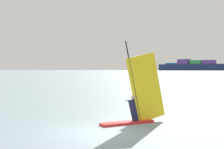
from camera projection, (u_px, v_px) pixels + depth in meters
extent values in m
plane|color=gray|center=(97.00, 133.00, 12.28)|extent=(4000.00, 4000.00, 0.00)
cube|color=red|center=(127.00, 123.00, 14.26)|extent=(1.77, 2.69, 0.12)
cylinder|color=black|center=(133.00, 81.00, 14.38)|extent=(0.47, 0.83, 3.89)
cube|color=yellow|center=(146.00, 88.00, 14.74)|extent=(1.11, 2.09, 3.56)
cylinder|color=black|center=(140.00, 100.00, 14.58)|extent=(0.80, 1.49, 0.04)
cylinder|color=#191E38|center=(133.00, 110.00, 14.42)|extent=(0.54, 0.64, 1.07)
sphere|color=tan|center=(133.00, 97.00, 14.40)|extent=(0.22, 0.22, 0.22)
cube|color=navy|center=(199.00, 67.00, 609.61)|extent=(169.13, 35.40, 13.45)
cube|color=#59388C|center=(209.00, 62.00, 598.80)|extent=(24.82, 23.34, 7.80)
cube|color=#2D8C47|center=(196.00, 62.00, 612.21)|extent=(24.82, 23.34, 7.80)
cube|color=#59388C|center=(184.00, 62.00, 625.60)|extent=(24.82, 23.34, 10.40)
cube|color=#1E66AD|center=(172.00, 64.00, 639.08)|extent=(24.82, 23.34, 2.60)
cube|color=#60665B|center=(221.00, 66.00, 1161.78)|extent=(955.47, 342.62, 29.68)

